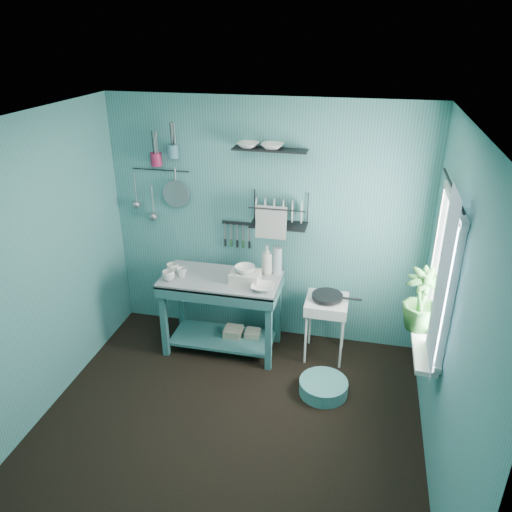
% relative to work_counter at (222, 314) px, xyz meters
% --- Properties ---
extents(floor, '(3.20, 3.20, 0.00)m').
position_rel_work_counter_xyz_m(floor, '(0.35, -1.07, -0.41)').
color(floor, black).
rests_on(floor, ground).
extents(ceiling, '(3.20, 3.20, 0.00)m').
position_rel_work_counter_xyz_m(ceiling, '(0.35, -1.07, 2.09)').
color(ceiling, silver).
rests_on(ceiling, ground).
extents(wall_back, '(3.20, 0.00, 3.20)m').
position_rel_work_counter_xyz_m(wall_back, '(0.35, 0.43, 0.84)').
color(wall_back, teal).
rests_on(wall_back, ground).
extents(wall_front, '(3.20, 0.00, 3.20)m').
position_rel_work_counter_xyz_m(wall_front, '(0.35, -2.57, 0.84)').
color(wall_front, teal).
rests_on(wall_front, ground).
extents(wall_left, '(0.00, 3.00, 3.00)m').
position_rel_work_counter_xyz_m(wall_left, '(-1.25, -1.07, 0.84)').
color(wall_left, teal).
rests_on(wall_left, ground).
extents(wall_right, '(0.00, 3.00, 3.00)m').
position_rel_work_counter_xyz_m(wall_right, '(1.95, -1.07, 0.84)').
color(wall_right, teal).
rests_on(wall_right, ground).
extents(work_counter, '(1.24, 0.76, 0.82)m').
position_rel_work_counter_xyz_m(work_counter, '(0.00, 0.00, 0.00)').
color(work_counter, '#326869').
rests_on(work_counter, floor).
extents(mug_left, '(0.12, 0.12, 0.10)m').
position_rel_work_counter_xyz_m(mug_left, '(-0.48, -0.16, 0.46)').
color(mug_left, white).
rests_on(mug_left, work_counter).
extents(mug_mid, '(0.14, 0.14, 0.09)m').
position_rel_work_counter_xyz_m(mug_mid, '(-0.38, -0.06, 0.46)').
color(mug_mid, white).
rests_on(mug_mid, work_counter).
extents(mug_right, '(0.17, 0.17, 0.10)m').
position_rel_work_counter_xyz_m(mug_right, '(-0.50, 0.00, 0.46)').
color(mug_right, white).
rests_on(mug_right, work_counter).
extents(wash_tub, '(0.28, 0.22, 0.10)m').
position_rel_work_counter_xyz_m(wash_tub, '(0.25, -0.02, 0.46)').
color(wash_tub, beige).
rests_on(wash_tub, work_counter).
extents(tub_bowl, '(0.20, 0.19, 0.06)m').
position_rel_work_counter_xyz_m(tub_bowl, '(0.25, -0.02, 0.54)').
color(tub_bowl, white).
rests_on(tub_bowl, wash_tub).
extents(soap_bottle, '(0.11, 0.12, 0.30)m').
position_rel_work_counter_xyz_m(soap_bottle, '(0.42, 0.20, 0.56)').
color(soap_bottle, beige).
rests_on(soap_bottle, work_counter).
extents(water_bottle, '(0.09, 0.09, 0.28)m').
position_rel_work_counter_xyz_m(water_bottle, '(0.52, 0.22, 0.55)').
color(water_bottle, '#9DA7AF').
rests_on(water_bottle, work_counter).
extents(counter_bowl, '(0.22, 0.22, 0.05)m').
position_rel_work_counter_xyz_m(counter_bowl, '(0.45, -0.15, 0.44)').
color(counter_bowl, white).
rests_on(counter_bowl, work_counter).
extents(hotplate_stand, '(0.44, 0.44, 0.65)m').
position_rel_work_counter_xyz_m(hotplate_stand, '(1.04, 0.11, -0.09)').
color(hotplate_stand, white).
rests_on(hotplate_stand, floor).
extents(frying_pan, '(0.30, 0.30, 0.03)m').
position_rel_work_counter_xyz_m(frying_pan, '(1.04, 0.11, 0.28)').
color(frying_pan, black).
rests_on(frying_pan, hotplate_stand).
extents(knife_strip, '(0.32, 0.02, 0.03)m').
position_rel_work_counter_xyz_m(knife_strip, '(0.07, 0.40, 0.84)').
color(knife_strip, black).
rests_on(knife_strip, wall_back).
extents(dish_rack, '(0.57, 0.29, 0.32)m').
position_rel_work_counter_xyz_m(dish_rack, '(0.51, 0.30, 1.05)').
color(dish_rack, black).
rests_on(dish_rack, wall_back).
extents(upper_shelf, '(0.70, 0.19, 0.01)m').
position_rel_work_counter_xyz_m(upper_shelf, '(0.41, 0.33, 1.62)').
color(upper_shelf, black).
rests_on(upper_shelf, wall_back).
extents(shelf_bowl_left, '(0.23, 0.23, 0.05)m').
position_rel_work_counter_xyz_m(shelf_bowl_left, '(0.21, 0.33, 1.63)').
color(shelf_bowl_left, white).
rests_on(shelf_bowl_left, upper_shelf).
extents(shelf_bowl_right, '(0.22, 0.22, 0.05)m').
position_rel_work_counter_xyz_m(shelf_bowl_right, '(0.43, 0.33, 1.66)').
color(shelf_bowl_right, white).
rests_on(shelf_bowl_right, upper_shelf).
extents(utensil_cup_magenta, '(0.11, 0.11, 0.13)m').
position_rel_work_counter_xyz_m(utensil_cup_magenta, '(-0.74, 0.35, 1.46)').
color(utensil_cup_magenta, '#A01D45').
rests_on(utensil_cup_magenta, wall_back).
extents(utensil_cup_teal, '(0.11, 0.11, 0.13)m').
position_rel_work_counter_xyz_m(utensil_cup_teal, '(-0.55, 0.35, 1.55)').
color(utensil_cup_teal, teal).
rests_on(utensil_cup_teal, wall_back).
extents(colander, '(0.28, 0.03, 0.28)m').
position_rel_work_counter_xyz_m(colander, '(-0.56, 0.38, 1.11)').
color(colander, gray).
rests_on(colander, wall_back).
extents(ladle_outer, '(0.01, 0.01, 0.30)m').
position_rel_work_counter_xyz_m(ladle_outer, '(-1.01, 0.39, 1.14)').
color(ladle_outer, gray).
rests_on(ladle_outer, wall_back).
extents(ladle_inner, '(0.01, 0.01, 0.30)m').
position_rel_work_counter_xyz_m(ladle_inner, '(-0.83, 0.39, 1.02)').
color(ladle_inner, gray).
rests_on(ladle_inner, wall_back).
extents(hook_rail, '(0.60, 0.01, 0.01)m').
position_rel_work_counter_xyz_m(hook_rail, '(-0.72, 0.40, 1.34)').
color(hook_rail, black).
rests_on(hook_rail, wall_back).
extents(window_glass, '(0.00, 1.10, 1.10)m').
position_rel_work_counter_xyz_m(window_glass, '(1.94, -0.62, 0.99)').
color(window_glass, white).
rests_on(window_glass, wall_right).
extents(windowsill, '(0.16, 0.95, 0.04)m').
position_rel_work_counter_xyz_m(windowsill, '(1.85, -0.62, 0.40)').
color(windowsill, white).
rests_on(windowsill, wall_right).
extents(curtain, '(0.00, 1.35, 1.35)m').
position_rel_work_counter_xyz_m(curtain, '(1.87, -0.92, 1.04)').
color(curtain, silver).
rests_on(curtain, wall_right).
extents(curtain_rod, '(0.02, 1.05, 0.02)m').
position_rel_work_counter_xyz_m(curtain_rod, '(1.89, -0.62, 1.64)').
color(curtain_rod, black).
rests_on(curtain_rod, wall_right).
extents(potted_plant, '(0.32, 0.32, 0.52)m').
position_rel_work_counter_xyz_m(potted_plant, '(1.82, -0.50, 0.68)').
color(potted_plant, '#285F26').
rests_on(potted_plant, windowsill).
extents(storage_tin_large, '(0.18, 0.18, 0.22)m').
position_rel_work_counter_xyz_m(storage_tin_large, '(0.10, 0.05, -0.30)').
color(storage_tin_large, gray).
rests_on(storage_tin_large, floor).
extents(storage_tin_small, '(0.15, 0.15, 0.20)m').
position_rel_work_counter_xyz_m(storage_tin_small, '(0.30, 0.08, -0.31)').
color(storage_tin_small, gray).
rests_on(storage_tin_small, floor).
extents(floor_basin, '(0.45, 0.45, 0.13)m').
position_rel_work_counter_xyz_m(floor_basin, '(1.10, -0.48, -0.35)').
color(floor_basin, teal).
rests_on(floor_basin, floor).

